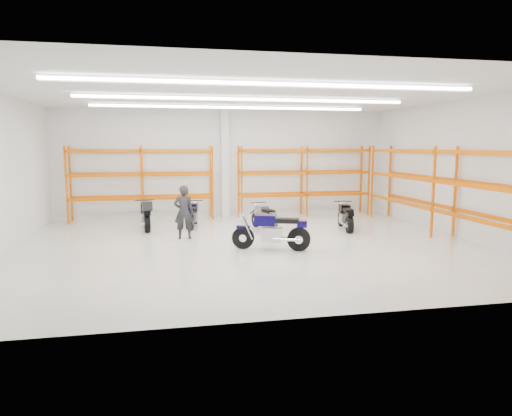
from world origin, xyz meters
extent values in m
plane|color=beige|center=(0.00, 0.00, 0.00)|extent=(14.00, 14.00, 0.00)
cube|color=silver|center=(0.00, 6.00, 2.25)|extent=(14.00, 0.02, 4.50)
cube|color=silver|center=(0.00, -6.00, 2.25)|extent=(14.00, 0.02, 4.50)
cube|color=silver|center=(7.00, 0.00, 2.25)|extent=(0.02, 12.00, 4.50)
cube|color=white|center=(0.00, 0.00, 4.50)|extent=(14.00, 12.00, 0.02)
cube|color=white|center=(0.00, -3.00, 4.40)|extent=(10.00, 0.22, 0.10)
cube|color=white|center=(0.00, 0.50, 4.40)|extent=(10.00, 0.22, 0.10)
cube|color=white|center=(0.00, 3.50, 4.40)|extent=(10.00, 0.22, 0.10)
cylinder|color=black|center=(-0.28, -0.41, 0.33)|extent=(0.66, 0.35, 0.65)
cylinder|color=black|center=(1.26, -0.97, 0.34)|extent=(0.70, 0.42, 0.68)
cylinder|color=silver|center=(-0.28, -0.41, 0.33)|extent=(0.26, 0.22, 0.22)
cylinder|color=silver|center=(1.26, -0.97, 0.34)|extent=(0.30, 0.29, 0.24)
cube|color=#0C063E|center=(-0.28, -0.41, 0.65)|extent=(0.42, 0.29, 0.07)
cube|color=#B7B7BC|center=(0.52, -0.70, 0.46)|extent=(0.67, 0.56, 0.41)
cube|color=#A5A5AA|center=(0.91, -0.85, 0.35)|extent=(0.76, 0.38, 0.09)
cube|color=#0C063E|center=(0.34, -0.64, 0.87)|extent=(0.70, 0.56, 0.31)
cube|color=black|center=(0.91, -0.85, 0.87)|extent=(0.79, 0.55, 0.13)
cube|color=#0C063E|center=(1.34, -1.00, 0.78)|extent=(0.35, 0.32, 0.17)
cylinder|color=black|center=(-0.01, -0.51, 1.11)|extent=(0.30, 0.73, 0.04)
sphere|color=silver|center=(-0.32, -0.40, 0.94)|extent=(0.21, 0.21, 0.21)
cylinder|color=silver|center=(0.89, -1.02, 0.35)|extent=(0.80, 0.37, 0.10)
cylinder|color=black|center=(-3.29, 4.22, 0.29)|extent=(0.18, 0.60, 0.59)
cylinder|color=black|center=(-3.13, 2.76, 0.30)|extent=(0.24, 0.62, 0.61)
cylinder|color=silver|center=(-3.29, 4.22, 0.29)|extent=(0.16, 0.21, 0.20)
cylinder|color=silver|center=(-3.13, 2.76, 0.30)|extent=(0.22, 0.24, 0.22)
cube|color=black|center=(-3.29, 4.22, 0.59)|extent=(0.18, 0.37, 0.06)
cube|color=#B7B7BC|center=(-3.21, 3.46, 0.41)|extent=(0.40, 0.54, 0.37)
cube|color=#A5A5AA|center=(-3.17, 3.09, 0.31)|extent=(0.19, 0.69, 0.08)
cube|color=black|center=(-3.23, 3.63, 0.78)|extent=(0.39, 0.58, 0.27)
cube|color=black|center=(-3.17, 3.09, 0.78)|extent=(0.36, 0.67, 0.12)
cube|color=black|center=(-3.12, 2.68, 0.71)|extent=(0.24, 0.28, 0.16)
cylinder|color=black|center=(-3.26, 3.96, 1.00)|extent=(0.69, 0.11, 0.04)
sphere|color=silver|center=(-3.29, 4.26, 0.84)|extent=(0.19, 0.19, 0.19)
cylinder|color=silver|center=(-3.32, 3.03, 0.31)|extent=(0.17, 0.74, 0.09)
cube|color=black|center=(-3.11, 2.56, 0.96)|extent=(0.37, 0.41, 0.29)
cylinder|color=black|center=(-1.36, 4.26, 0.28)|extent=(0.21, 0.56, 0.55)
cylinder|color=black|center=(-1.63, 2.90, 0.28)|extent=(0.27, 0.59, 0.57)
cylinder|color=silver|center=(-1.36, 4.26, 0.28)|extent=(0.16, 0.20, 0.18)
cylinder|color=silver|center=(-1.63, 2.90, 0.28)|extent=(0.22, 0.23, 0.20)
cube|color=#0A0C41|center=(-1.36, 4.26, 0.55)|extent=(0.20, 0.35, 0.06)
cube|color=#B7B7BC|center=(-1.50, 3.55, 0.39)|extent=(0.42, 0.53, 0.35)
cube|color=#A5A5AA|center=(-1.57, 3.21, 0.29)|extent=(0.23, 0.65, 0.07)
cube|color=#0A0C41|center=(-1.47, 3.71, 0.73)|extent=(0.40, 0.56, 0.26)
cube|color=black|center=(-1.57, 3.21, 0.73)|extent=(0.39, 0.65, 0.11)
cube|color=#0A0C41|center=(-1.64, 2.83, 0.66)|extent=(0.24, 0.27, 0.15)
cylinder|color=black|center=(-1.41, 4.02, 0.94)|extent=(0.64, 0.16, 0.03)
sphere|color=silver|center=(-1.36, 4.29, 0.79)|extent=(0.17, 0.17, 0.17)
cylinder|color=silver|center=(-1.72, 3.20, 0.29)|extent=(0.21, 0.69, 0.08)
cylinder|color=black|center=(0.80, 3.11, 0.28)|extent=(0.23, 0.57, 0.55)
cylinder|color=black|center=(1.10, 1.75, 0.29)|extent=(0.29, 0.60, 0.57)
cylinder|color=silver|center=(0.80, 3.11, 0.28)|extent=(0.17, 0.21, 0.18)
cylinder|color=silver|center=(1.10, 1.75, 0.29)|extent=(0.23, 0.24, 0.20)
cube|color=gray|center=(0.80, 3.11, 0.55)|extent=(0.21, 0.36, 0.06)
cube|color=#B7B7BC|center=(0.95, 2.40, 0.39)|extent=(0.43, 0.54, 0.35)
cube|color=#A5A5AA|center=(1.03, 2.06, 0.30)|extent=(0.25, 0.66, 0.07)
cube|color=gray|center=(0.92, 2.56, 0.74)|extent=(0.42, 0.57, 0.26)
cube|color=black|center=(1.03, 2.06, 0.74)|extent=(0.41, 0.66, 0.11)
cube|color=gray|center=(1.12, 1.68, 0.67)|extent=(0.25, 0.28, 0.15)
cylinder|color=black|center=(0.85, 2.87, 0.94)|extent=(0.64, 0.18, 0.03)
sphere|color=silver|center=(0.79, 3.14, 0.80)|extent=(0.18, 0.18, 0.18)
cylinder|color=silver|center=(0.90, 1.99, 0.30)|extent=(0.23, 0.69, 0.08)
cylinder|color=black|center=(3.98, 2.67, 0.28)|extent=(0.21, 0.58, 0.57)
cylinder|color=black|center=(3.75, 1.27, 0.29)|extent=(0.27, 0.61, 0.59)
cylinder|color=silver|center=(3.98, 2.67, 0.28)|extent=(0.16, 0.21, 0.19)
cylinder|color=silver|center=(3.75, 1.27, 0.29)|extent=(0.22, 0.24, 0.21)
cube|color=black|center=(3.98, 2.67, 0.57)|extent=(0.20, 0.36, 0.06)
cube|color=#B7B7BC|center=(3.86, 1.94, 0.40)|extent=(0.42, 0.54, 0.36)
cube|color=#A5A5AA|center=(3.80, 1.59, 0.30)|extent=(0.22, 0.67, 0.08)
cube|color=black|center=(3.89, 2.11, 0.76)|extent=(0.41, 0.58, 0.27)
cube|color=black|center=(3.80, 1.59, 0.76)|extent=(0.38, 0.66, 0.11)
cube|color=black|center=(3.74, 1.20, 0.68)|extent=(0.25, 0.28, 0.15)
cylinder|color=black|center=(3.94, 2.43, 0.97)|extent=(0.66, 0.14, 0.03)
sphere|color=silver|center=(3.99, 2.71, 0.81)|extent=(0.18, 0.18, 0.18)
cylinder|color=silver|center=(3.65, 1.58, 0.30)|extent=(0.20, 0.71, 0.09)
imported|color=black|center=(-1.92, 1.41, 0.88)|extent=(0.65, 0.44, 1.75)
cube|color=white|center=(0.00, 5.82, 2.25)|extent=(0.32, 0.32, 4.50)
cube|color=#E64E00|center=(-6.20, 5.88, 1.50)|extent=(0.07, 0.07, 3.00)
cube|color=#E64E00|center=(-6.20, 5.08, 1.50)|extent=(0.07, 0.07, 3.00)
cube|color=#E64E00|center=(-3.40, 5.88, 1.50)|extent=(0.07, 0.07, 3.00)
cube|color=#E64E00|center=(-3.40, 5.08, 1.50)|extent=(0.07, 0.07, 3.00)
cube|color=#E64E00|center=(-0.60, 5.88, 1.50)|extent=(0.07, 0.07, 3.00)
cube|color=#E64E00|center=(-0.60, 5.08, 1.50)|extent=(0.07, 0.07, 3.00)
cube|color=#E64E00|center=(-3.40, 5.88, 0.94)|extent=(5.60, 0.07, 0.12)
cube|color=#E64E00|center=(-3.40, 5.08, 0.94)|extent=(5.60, 0.07, 0.12)
cube|color=#E64E00|center=(-3.40, 5.88, 1.88)|extent=(5.60, 0.07, 0.12)
cube|color=#E64E00|center=(-3.40, 5.08, 1.88)|extent=(5.60, 0.07, 0.12)
cube|color=#E64E00|center=(-3.40, 5.88, 2.81)|extent=(5.60, 0.07, 0.12)
cube|color=#E64E00|center=(-3.40, 5.08, 2.81)|extent=(5.60, 0.07, 0.12)
cube|color=#E64E00|center=(0.60, 5.88, 1.50)|extent=(0.07, 0.07, 3.00)
cube|color=#E64E00|center=(0.60, 5.08, 1.50)|extent=(0.07, 0.07, 3.00)
cube|color=#E64E00|center=(3.40, 5.88, 1.50)|extent=(0.07, 0.07, 3.00)
cube|color=#E64E00|center=(3.40, 5.08, 1.50)|extent=(0.07, 0.07, 3.00)
cube|color=#E64E00|center=(6.20, 5.88, 1.50)|extent=(0.07, 0.07, 3.00)
cube|color=#E64E00|center=(6.20, 5.08, 1.50)|extent=(0.07, 0.07, 3.00)
cube|color=#E64E00|center=(3.40, 5.88, 0.94)|extent=(5.60, 0.07, 0.12)
cube|color=#E64E00|center=(3.40, 5.08, 0.94)|extent=(5.60, 0.07, 0.12)
cube|color=#E64E00|center=(3.40, 5.88, 1.88)|extent=(5.60, 0.07, 0.12)
cube|color=#E64E00|center=(3.40, 5.08, 1.88)|extent=(5.60, 0.07, 0.12)
cube|color=#E64E00|center=(3.40, 5.88, 2.81)|extent=(5.60, 0.07, 0.12)
cube|color=#E64E00|center=(3.40, 5.08, 2.81)|extent=(5.60, 0.07, 0.12)
cube|color=#E64E00|center=(6.88, 0.00, 1.50)|extent=(0.07, 0.07, 3.00)
cube|color=#E64E00|center=(6.08, 0.00, 1.50)|extent=(0.07, 0.07, 3.00)
cube|color=#E64E00|center=(6.88, 4.50, 1.50)|extent=(0.07, 0.07, 3.00)
cube|color=#E64E00|center=(6.08, 4.50, 1.50)|extent=(0.07, 0.07, 3.00)
cube|color=#E64E00|center=(6.88, 0.00, 0.94)|extent=(0.07, 9.00, 0.12)
cube|color=#E64E00|center=(6.08, 0.00, 0.94)|extent=(0.07, 9.00, 0.12)
cube|color=#E64E00|center=(6.88, 0.00, 1.88)|extent=(0.07, 9.00, 0.12)
cube|color=#E64E00|center=(6.08, 0.00, 1.88)|extent=(0.07, 9.00, 0.12)
cube|color=#E64E00|center=(6.88, 0.00, 2.81)|extent=(0.07, 9.00, 0.12)
cube|color=#E64E00|center=(6.08, 0.00, 2.81)|extent=(0.07, 9.00, 0.12)
camera|label=1|loc=(-2.46, -13.37, 3.00)|focal=32.00mm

